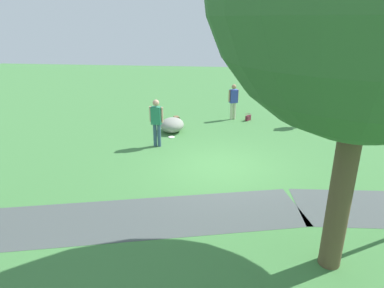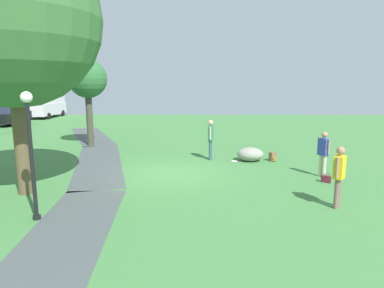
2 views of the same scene
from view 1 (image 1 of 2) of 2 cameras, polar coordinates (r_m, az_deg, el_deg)
ground_plane at (r=10.97m, az=4.92°, el=-4.04°), size 48.00×48.00×0.00m
footpath_segment_mid at (r=8.47m, az=-8.79°, el=-12.15°), size 8.21×3.79×0.01m
lawn_boulder at (r=14.30m, az=-3.36°, el=3.22°), size 1.06×1.23×0.60m
woman_with_handbag at (r=16.05m, az=6.99°, el=7.48°), size 0.46×0.39×1.67m
man_near_boulder at (r=15.64m, az=18.51°, el=6.34°), size 0.43×0.41×1.71m
passerby_on_path at (r=12.49m, az=-6.00°, el=4.13°), size 0.52×0.28×1.78m
handbag_on_grass at (r=16.16m, az=9.44°, el=4.42°), size 0.38×0.38×0.31m
backpack_by_boulder at (r=15.25m, az=-2.59°, el=3.92°), size 0.34×0.34×0.40m
frisbee_on_grass at (r=13.72m, az=-3.48°, el=1.18°), size 0.26×0.26×0.02m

